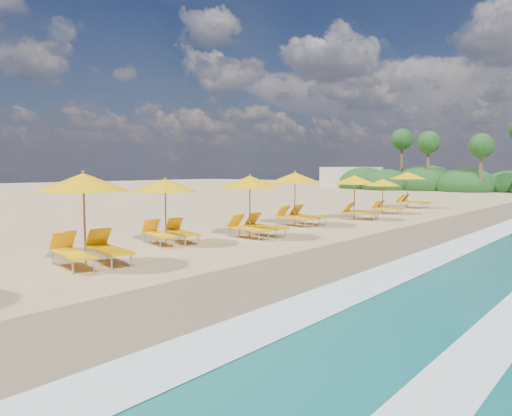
{
  "coord_description": "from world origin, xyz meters",
  "views": [
    {
      "loc": [
        10.16,
        -12.57,
        2.48
      ],
      "look_at": [
        0.0,
        0.0,
        1.2
      ],
      "focal_mm": 34.31,
      "sensor_mm": 36.0,
      "label": 1
    }
  ],
  "objects": [
    {
      "name": "station_5",
      "position": [
        -1.16,
        1.27,
        1.3
      ],
      "size": [
        2.65,
        2.49,
        2.31
      ],
      "rotation": [
        0.0,
        0.0,
        -0.1
      ],
      "color": "olive",
      "rests_on": "ground"
    },
    {
      "name": "station_8",
      "position": [
        -1.44,
        13.39,
        1.12
      ],
      "size": [
        2.25,
        2.11,
        2.0
      ],
      "rotation": [
        0.0,
        0.0,
        0.08
      ],
      "color": "olive",
      "rests_on": "ground"
    },
    {
      "name": "surf_foam",
      "position": [
        6.7,
        0.0,
        0.03
      ],
      "size": [
        4.0,
        160.0,
        0.01
      ],
      "color": "white",
      "rests_on": "ground"
    },
    {
      "name": "station_7",
      "position": [
        -1.18,
        9.54,
        1.26
      ],
      "size": [
        2.79,
        2.71,
        2.25
      ],
      "rotation": [
        0.0,
        0.0,
        0.26
      ],
      "color": "olive",
      "rests_on": "ground"
    },
    {
      "name": "beach_building",
      "position": [
        -22.0,
        48.0,
        1.4
      ],
      "size": [
        7.0,
        5.0,
        2.8
      ],
      "primitive_type": "cube",
      "color": "beige",
      "rests_on": "ground"
    },
    {
      "name": "wet_sand",
      "position": [
        4.0,
        0.0,
        0.01
      ],
      "size": [
        4.0,
        160.0,
        0.01
      ],
      "primitive_type": "cube",
      "color": "olive",
      "rests_on": "ground"
    },
    {
      "name": "station_4",
      "position": [
        -2.41,
        -1.74,
        1.24
      ],
      "size": [
        2.81,
        2.74,
        2.22
      ],
      "rotation": [
        0.0,
        0.0,
        -0.31
      ],
      "color": "olive",
      "rests_on": "ground"
    },
    {
      "name": "treeline",
      "position": [
        -9.94,
        45.51,
        1.0
      ],
      "size": [
        25.8,
        8.8,
        9.74
      ],
      "color": "#163D14",
      "rests_on": "ground"
    },
    {
      "name": "station_6",
      "position": [
        -2.04,
        5.5,
        1.36
      ],
      "size": [
        2.77,
        2.6,
        2.42
      ],
      "rotation": [
        0.0,
        0.0,
        -0.1
      ],
      "color": "olive",
      "rests_on": "ground"
    },
    {
      "name": "station_3",
      "position": [
        -1.12,
        -5.56,
        1.37
      ],
      "size": [
        2.99,
        2.87,
        2.45
      ],
      "rotation": [
        0.0,
        0.0,
        -0.22
      ],
      "color": "olive",
      "rests_on": "ground"
    },
    {
      "name": "station_9",
      "position": [
        -1.91,
        18.23,
        1.34
      ],
      "size": [
        2.6,
        2.41,
        2.38
      ],
      "rotation": [
        0.0,
        0.0,
        0.03
      ],
      "color": "olive",
      "rests_on": "ground"
    },
    {
      "name": "ground",
      "position": [
        0.0,
        0.0,
        0.0
      ],
      "size": [
        160.0,
        160.0,
        0.0
      ],
      "primitive_type": "plane",
      "color": "tan",
      "rests_on": "ground"
    }
  ]
}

